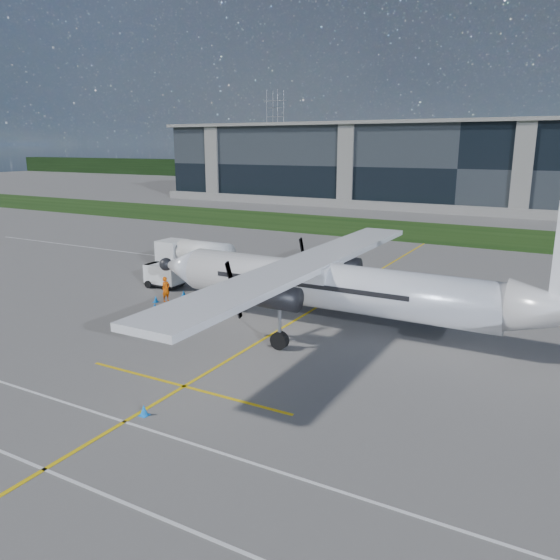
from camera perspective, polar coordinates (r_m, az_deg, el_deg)
ground at (r=68.83m, az=12.61°, el=4.07°), size 400.00×400.00×0.00m
grass_strip at (r=76.45m, az=14.34°, el=4.95°), size 400.00×18.00×0.04m
terminal_building at (r=106.94m, az=19.12°, el=11.11°), size 120.00×20.00×15.00m
tree_line at (r=166.47m, az=22.77°, el=10.01°), size 400.00×6.00×6.00m
pylon_west at (r=201.22m, az=-0.50°, el=14.99°), size 9.00×4.60×30.00m
yellow_taxiway_centerline at (r=40.28m, az=4.38°, el=-2.56°), size 0.20×70.00×0.01m
turboprop_aircraft at (r=33.52m, az=7.07°, el=1.99°), size 29.22×30.30×9.09m
fuel_tanker_truck at (r=50.68m, az=-9.35°, el=2.48°), size 8.02×2.61×3.01m
baggage_tug at (r=45.78m, az=-12.02°, el=0.41°), size 3.17×1.90×1.90m
ground_crew_person at (r=41.56m, az=-11.84°, el=-0.76°), size 0.78×0.98×2.17m
safety_cone_nose_port at (r=39.88m, az=-12.94°, el=-2.69°), size 0.36×0.36×0.50m
safety_cone_stbdwing at (r=49.84m, az=10.63°, el=0.75°), size 0.36×0.36×0.50m
safety_cone_portwing at (r=25.02m, az=-14.04°, el=-13.05°), size 0.36×0.36×0.50m
safety_cone_nose_stbd at (r=42.86m, az=-10.03°, el=-1.39°), size 0.36×0.36×0.50m
safety_cone_fwd at (r=41.73m, az=-12.85°, el=-1.95°), size 0.36×0.36×0.50m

